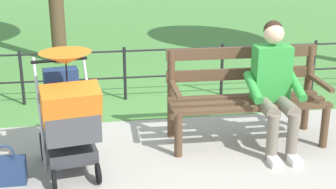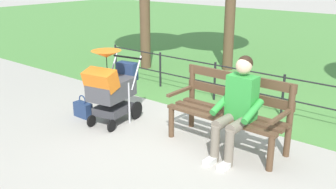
% 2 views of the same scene
% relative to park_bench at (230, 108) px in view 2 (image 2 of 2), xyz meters
% --- Properties ---
extents(ground_plane, '(60.00, 60.00, 0.00)m').
position_rel_park_bench_xyz_m(ground_plane, '(0.51, 0.12, -0.53)').
color(ground_plane, '#ADA89E').
extents(park_bench, '(1.61, 0.61, 0.96)m').
position_rel_park_bench_xyz_m(park_bench, '(0.00, 0.00, 0.00)').
color(park_bench, brown).
rests_on(park_bench, ground).
extents(person_on_bench, '(0.53, 0.74, 1.28)m').
position_rel_park_bench_xyz_m(person_on_bench, '(-0.22, 0.22, 0.15)').
color(person_on_bench, slate).
rests_on(person_on_bench, ground).
extents(stroller, '(0.64, 0.95, 1.15)m').
position_rel_park_bench_xyz_m(stroller, '(1.77, 0.49, 0.07)').
color(stroller, black).
rests_on(stroller, ground).
extents(handbag, '(0.32, 0.14, 0.37)m').
position_rel_park_bench_xyz_m(handbag, '(2.32, 0.62, -0.40)').
color(handbag, navy).
rests_on(handbag, ground).
extents(park_fence, '(6.44, 0.04, 0.70)m').
position_rel_park_bench_xyz_m(park_fence, '(0.51, -1.43, -0.11)').
color(park_fence, black).
rests_on(park_fence, ground).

